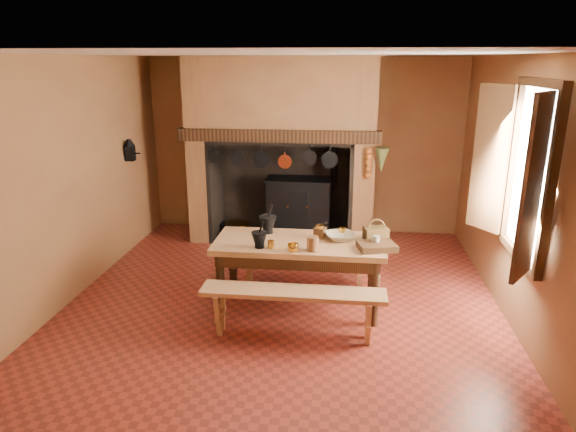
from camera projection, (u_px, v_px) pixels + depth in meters
The scene contains 28 objects.
floor at pixel (283, 301), 6.08m from camera, with size 5.50×5.50×0.00m, color maroon.
ceiling at pixel (283, 54), 5.26m from camera, with size 5.50×5.50×0.00m, color silver.
back_wall at pixel (304, 146), 8.28m from camera, with size 5.00×0.02×2.80m, color olive.
wall_left at pixel (69, 180), 5.95m from camera, with size 0.02×5.50×2.80m, color olive.
wall_right at pixel (518, 193), 5.40m from camera, with size 0.02×5.50×2.80m, color olive.
wall_front at pixel (225, 294), 3.06m from camera, with size 5.00×0.02×2.80m, color olive.
chimney_breast at pixel (282, 124), 7.78m from camera, with size 2.95×0.96×2.80m.
iron_range at pixel (299, 206), 8.27m from camera, with size 1.12×0.55×1.60m.
hearth_pans at pixel (236, 231), 8.28m from camera, with size 0.51×0.62×0.20m.
hanging_pans at pixel (275, 159), 7.44m from camera, with size 1.92×0.29×0.27m.
onion_string at pixel (368, 163), 7.28m from camera, with size 0.12×0.10×0.46m, color #9C571C, non-canonical shape.
herb_bunch at pixel (381, 160), 7.25m from camera, with size 0.20×0.20×0.35m, color #53602D.
window at pixel (519, 172), 4.94m from camera, with size 0.39×1.75×1.76m.
wall_coffee_mill at pixel (130, 149), 7.38m from camera, with size 0.23×0.16×0.31m.
work_table at pixel (299, 252), 5.73m from camera, with size 1.88×0.84×0.82m.
bench_front at pixel (293, 302), 5.19m from camera, with size 1.87×0.33×0.53m.
bench_back at pixel (304, 258), 6.42m from camera, with size 1.72×0.30×0.48m.
mortar_large at pixel (268, 224), 5.92m from camera, with size 0.20×0.20×0.34m.
mortar_small at pixel (259, 239), 5.46m from camera, with size 0.17×0.17×0.29m.
coffee_grinder at pixel (320, 232), 5.78m from camera, with size 0.17×0.14×0.18m.
brass_mug_a at pixel (271, 244), 5.47m from camera, with size 0.07×0.07×0.08m, color gold.
brass_mug_b at pixel (342, 231), 5.86m from camera, with size 0.08×0.08×0.09m, color gold.
mixing_bowl at pixel (340, 236), 5.72m from camera, with size 0.32×0.32×0.08m, color #B3A98A.
stoneware_crock at pixel (313, 244), 5.38m from camera, with size 0.12×0.12×0.15m, color brown.
glass_jar at pixel (376, 242), 5.47m from camera, with size 0.07×0.07×0.13m, color beige.
wicker_basket at pixel (376, 233), 5.69m from camera, with size 0.30×0.24×0.25m.
wooden_tray at pixel (377, 246), 5.43m from camera, with size 0.39×0.28×0.07m, color #362211.
brass_cup at pixel (293, 248), 5.36m from camera, with size 0.12×0.12×0.09m, color gold.
Camera 1 is at (0.69, -5.48, 2.74)m, focal length 32.00 mm.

